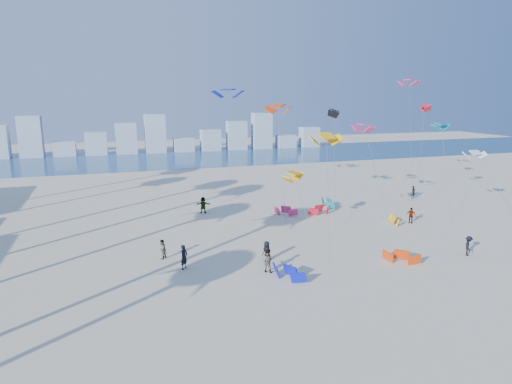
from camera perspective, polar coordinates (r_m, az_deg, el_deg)
name	(u,v)px	position (r m, az deg, el deg)	size (l,w,h in m)	color
ground	(300,350)	(23.37, 5.63, -19.54)	(220.00, 220.00, 0.00)	beige
ocean	(154,159)	(91.30, -12.94, 4.19)	(220.00, 220.00, 0.00)	navy
kitesurfer_near	(184,257)	(32.78, -9.21, -8.23)	(0.66, 0.43, 1.81)	black
kitesurfer_mid	(267,261)	(31.89, 1.48, -8.80)	(0.81, 0.63, 1.67)	gray
kitesurfers_far	(298,222)	(41.51, 5.40, -3.86)	(32.33, 20.35, 1.77)	black
grounded_kites	(331,224)	(42.49, 9.61, -4.12)	(16.53, 20.37, 0.92)	#0B16C2
flying_kites	(337,113)	(46.90, 10.37, 9.92)	(24.67, 24.24, 14.67)	#FFAE0D
distant_skyline	(143,139)	(100.76, -14.25, 6.62)	(85.00, 3.00, 8.40)	#9EADBF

